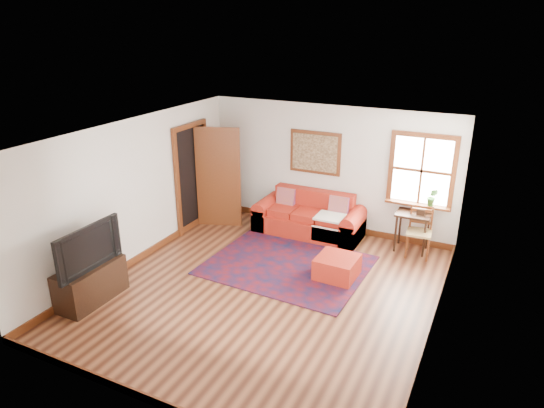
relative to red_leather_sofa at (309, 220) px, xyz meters
The scene contains 13 objects.
ground 2.36m from the red_leather_sofa, 84.43° to the right, with size 5.50×5.50×0.00m, color #441F12.
room_envelope 2.71m from the red_leather_sofa, 84.39° to the right, with size 5.04×5.54×2.52m.
window 2.29m from the red_leather_sofa, 10.36° to the left, with size 1.18×0.20×1.38m.
doorway 2.20m from the red_leather_sofa, 164.34° to the right, with size 0.89×1.08×2.14m.
framed_artwork 1.33m from the red_leather_sofa, 100.82° to the left, with size 1.05×0.07×0.85m.
persian_rug 1.50m from the red_leather_sofa, 83.00° to the right, with size 2.65×2.12×0.02m, color #590C14.
red_leather_sofa is the anchor object (origin of this frame).
red_ottoman 1.83m from the red_leather_sofa, 53.63° to the right, with size 0.64×0.64×0.37m, color #AE2516.
side_table 2.00m from the red_leather_sofa, ahead, with size 0.61×0.46×0.73m.
ladder_back_chair 2.13m from the red_leather_sofa, ahead, with size 0.46×0.44×0.91m.
media_cabinet 4.27m from the red_leather_sofa, 118.20° to the right, with size 0.48×1.07×0.59m, color black.
television 4.36m from the red_leather_sofa, 117.62° to the right, with size 1.18×0.15×0.68m, color black.
candle_hurricane 3.93m from the red_leather_sofa, 120.21° to the right, with size 0.12×0.12×0.18m.
Camera 1 is at (2.99, -5.95, 3.99)m, focal length 32.00 mm.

